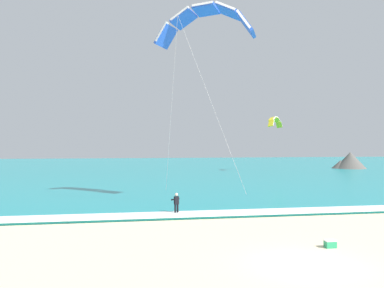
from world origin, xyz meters
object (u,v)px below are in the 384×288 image
surfboard (176,215)px  kite_primary (205,20)px  kitesurfer (176,203)px  kite_distant (275,121)px  cooler_box (330,244)px

surfboard → kite_primary: kite_primary is taller
kitesurfer → kite_primary: 15.90m
kite_distant → surfboard: bearing=-120.7°
kitesurfer → kite_distant: bearing=59.3°
kite_primary → kite_distant: 41.42m
surfboard → cooler_box: 12.12m
surfboard → kite_distant: kite_distant is taller
kite_primary → cooler_box: kite_primary is taller
cooler_box → kitesurfer: bearing=123.2°
kitesurfer → cooler_box: 12.16m
surfboard → kite_distant: bearing=59.3°
kitesurfer → kite_primary: size_ratio=0.10×
surfboard → kitesurfer: bearing=111.7°
cooler_box → kite_primary: bearing=104.3°
surfboard → kitesurfer: (-0.01, 0.02, 0.91)m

